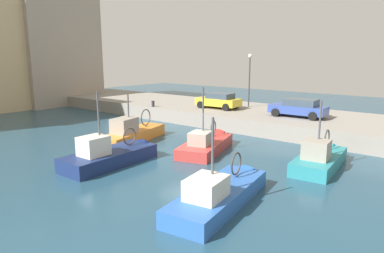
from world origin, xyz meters
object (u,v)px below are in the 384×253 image
at_px(parked_car_blue, 299,108).
at_px(parked_car_yellow, 219,100).
at_px(fishing_boat_orange, 135,138).
at_px(fishing_boat_teal, 321,163).
at_px(fishing_boat_red, 208,148).
at_px(quay_streetlamp, 250,71).
at_px(fishing_boat_navy, 115,161).
at_px(fishing_boat_blue, 223,199).
at_px(mooring_bollard_mid, 153,104).

distance_m(parked_car_blue, parked_car_yellow, 7.37).
relative_size(fishing_boat_orange, fishing_boat_teal, 1.15).
bearing_deg(fishing_boat_red, parked_car_blue, -15.52).
distance_m(parked_car_blue, quay_streetlamp, 6.78).
bearing_deg(parked_car_blue, fishing_boat_orange, 141.62).
relative_size(fishing_boat_orange, fishing_boat_red, 1.07).
bearing_deg(fishing_boat_navy, fishing_boat_red, -22.61).
relative_size(fishing_boat_blue, fishing_boat_red, 1.09).
relative_size(fishing_boat_navy, quay_streetlamp, 1.29).
bearing_deg(quay_streetlamp, fishing_boat_blue, -153.00).
bearing_deg(fishing_boat_red, fishing_boat_blue, -139.12).
height_order(parked_car_blue, quay_streetlamp, quay_streetlamp).
height_order(fishing_boat_orange, fishing_boat_red, fishing_boat_red).
xyz_separation_m(fishing_boat_orange, fishing_boat_navy, (-4.28, -3.11, -0.04)).
bearing_deg(fishing_boat_orange, parked_car_blue, -38.38).
height_order(parked_car_yellow, mooring_bollard_mid, parked_car_yellow).
bearing_deg(fishing_boat_teal, mooring_bollard_mid, 76.30).
bearing_deg(fishing_boat_navy, fishing_boat_orange, 35.98).
bearing_deg(parked_car_blue, fishing_boat_red, 164.48).
xyz_separation_m(fishing_boat_orange, fishing_boat_teal, (2.47, -12.21, -0.04)).
xyz_separation_m(fishing_boat_red, parked_car_blue, (8.58, -2.38, 1.82)).
bearing_deg(fishing_boat_red, mooring_bollard_mid, 62.60).
height_order(fishing_boat_teal, quay_streetlamp, quay_streetlamp).
relative_size(fishing_boat_orange, parked_car_yellow, 1.72).
relative_size(fishing_boat_blue, fishing_boat_orange, 1.02).
relative_size(fishing_boat_teal, mooring_bollard_mid, 10.84).
xyz_separation_m(fishing_boat_red, quay_streetlamp, (11.00, 3.43, 4.35)).
bearing_deg(parked_car_blue, mooring_bollard_mid, 104.28).
height_order(fishing_boat_orange, mooring_bollard_mid, fishing_boat_orange).
bearing_deg(parked_car_blue, parked_car_yellow, 91.63).
relative_size(fishing_boat_red, quay_streetlamp, 1.32).
bearing_deg(parked_car_blue, fishing_boat_blue, -168.83).
bearing_deg(fishing_boat_red, fishing_boat_navy, 157.39).
relative_size(fishing_boat_orange, mooring_bollard_mid, 12.49).
bearing_deg(quay_streetlamp, mooring_bollard_mid, 129.37).
bearing_deg(fishing_boat_navy, fishing_boat_teal, -53.40).
height_order(fishing_boat_blue, fishing_boat_navy, fishing_boat_navy).
bearing_deg(mooring_bollard_mid, fishing_boat_navy, -143.79).
bearing_deg(fishing_boat_teal, parked_car_blue, 30.70).
bearing_deg(fishing_boat_navy, fishing_boat_blue, -93.99).
xyz_separation_m(fishing_boat_navy, parked_car_blue, (14.15, -4.70, 1.80)).
bearing_deg(fishing_boat_navy, quay_streetlamp, 3.83).
relative_size(fishing_boat_orange, parked_car_blue, 1.59).
xyz_separation_m(fishing_boat_blue, mooring_bollard_mid, (11.45, 15.60, 1.36)).
bearing_deg(fishing_boat_teal, fishing_boat_orange, 101.44).
bearing_deg(parked_car_blue, fishing_boat_navy, 161.62).
distance_m(fishing_boat_blue, fishing_boat_red, 8.07).
relative_size(fishing_boat_teal, fishing_boat_red, 0.93).
bearing_deg(fishing_boat_navy, parked_car_yellow, 10.82).
bearing_deg(fishing_boat_red, fishing_boat_orange, 103.34).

